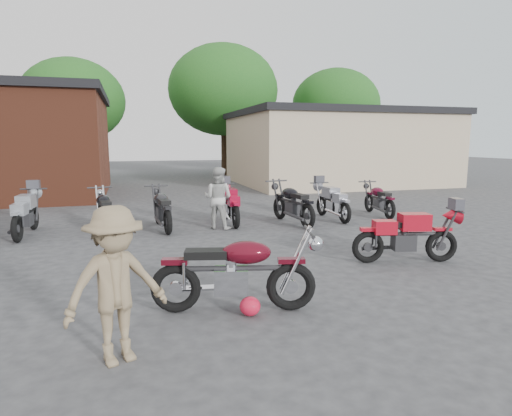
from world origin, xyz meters
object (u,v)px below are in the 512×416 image
object	(u,v)px
vintage_motorcycle	(237,267)
row_bike_1	(25,212)
person_tan	(116,286)
row_bike_3	(162,207)
sportbike	(408,233)
person_light	(218,198)
row_bike_6	(332,200)
helmet	(250,306)
row_bike_7	(379,198)
row_bike_5	(292,201)
row_bike_4	(231,203)
row_bike_2	(104,208)

from	to	relation	value
vintage_motorcycle	row_bike_1	size ratio (longest dim) A/B	1.05
person_tan	row_bike_3	xyz separation A→B (m)	(0.94, 6.66, -0.22)
sportbike	person_light	world-z (taller)	person_light
row_bike_6	helmet	bearing A→B (deg)	144.03
vintage_motorcycle	person_tan	size ratio (longest dim) A/B	1.30
helmet	row_bike_7	bearing A→B (deg)	46.81
sportbike	person_light	distance (m)	4.87
person_light	row_bike_5	bearing A→B (deg)	-142.89
person_tan	row_bike_4	world-z (taller)	person_tan
row_bike_4	helmet	bearing A→B (deg)	172.05
sportbike	row_bike_1	bearing A→B (deg)	161.40
person_tan	row_bike_5	bearing A→B (deg)	34.06
sportbike	person_light	bearing A→B (deg)	137.25
helmet	person_light	bearing A→B (deg)	82.57
person_light	sportbike	bearing A→B (deg)	158.47
sportbike	row_bike_2	size ratio (longest dim) A/B	0.98
person_light	row_bike_1	world-z (taller)	person_light
vintage_motorcycle	row_bike_4	size ratio (longest dim) A/B	1.07
row_bike_2	row_bike_6	bearing A→B (deg)	-101.15
row_bike_2	row_bike_5	world-z (taller)	row_bike_5
person_tan	row_bike_2	xyz separation A→B (m)	(-0.47, 6.92, -0.24)
vintage_motorcycle	person_light	size ratio (longest dim) A/B	1.32
vintage_motorcycle	row_bike_3	distance (m)	5.77
person_tan	row_bike_7	bearing A→B (deg)	21.46
helmet	row_bike_5	xyz separation A→B (m)	(2.78, 5.66, 0.49)
vintage_motorcycle	helmet	world-z (taller)	vintage_motorcycle
row_bike_2	row_bike_3	xyz separation A→B (m)	(1.40, -0.26, 0.01)
person_light	row_bike_5	world-z (taller)	person_light
helmet	row_bike_7	distance (m)	8.41
row_bike_2	row_bike_6	xyz separation A→B (m)	(6.17, -0.24, -0.01)
row_bike_1	row_bike_3	world-z (taller)	row_bike_3
person_light	row_bike_2	distance (m)	2.86
vintage_motorcycle	row_bike_2	bearing A→B (deg)	121.60
row_bike_3	row_bike_5	xyz separation A→B (m)	(3.43, -0.27, 0.04)
helmet	row_bike_6	distance (m)	7.24
person_light	row_bike_4	distance (m)	0.77
vintage_motorcycle	row_bike_4	bearing A→B (deg)	91.37
vintage_motorcycle	row_bike_5	distance (m)	6.20
sportbike	row_bike_6	distance (m)	4.47
helmet	row_bike_4	size ratio (longest dim) A/B	0.14
helmet	row_bike_6	xyz separation A→B (m)	(4.12, 5.94, 0.42)
helmet	person_tan	bearing A→B (deg)	-155.19
sportbike	person_tan	world-z (taller)	person_tan
person_tan	sportbike	bearing A→B (deg)	2.62
row_bike_2	row_bike_6	world-z (taller)	row_bike_2
sportbike	row_bike_3	world-z (taller)	row_bike_3
person_tan	row_bike_5	world-z (taller)	person_tan
row_bike_2	row_bike_3	size ratio (longest dim) A/B	0.98
vintage_motorcycle	row_bike_4	distance (m)	6.11
row_bike_1	row_bike_2	xyz separation A→B (m)	(1.75, 0.12, -0.01)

